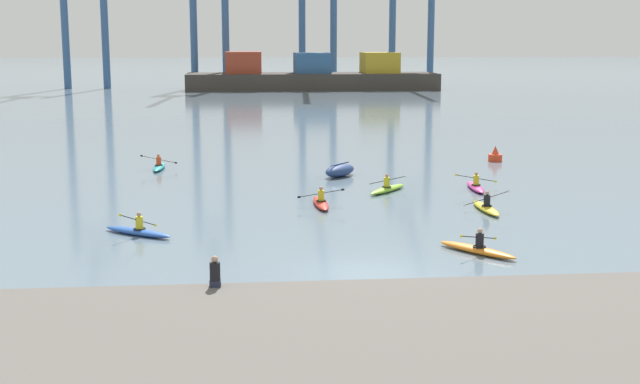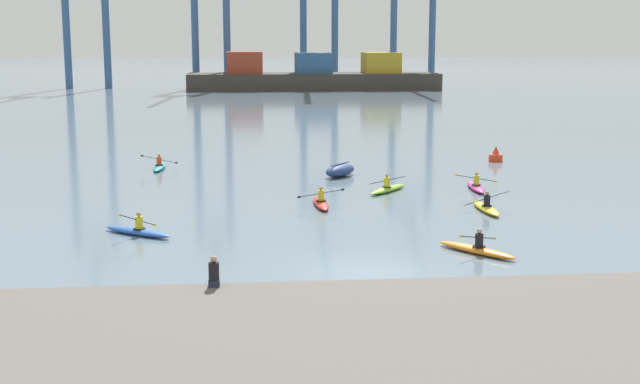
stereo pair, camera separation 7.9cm
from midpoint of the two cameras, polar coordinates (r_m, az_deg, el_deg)
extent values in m
plane|color=slate|center=(28.03, 3.40, -5.58)|extent=(800.00, 800.00, 0.00)
cube|color=#38332D|center=(136.69, -0.45, 7.60)|extent=(40.48, 10.32, 2.68)
cube|color=#993823|center=(136.10, -5.18, 8.84)|extent=(5.67, 7.23, 3.45)
cube|color=#2D5684|center=(136.59, -0.45, 8.84)|extent=(5.67, 7.23, 3.27)
cube|color=#B29323|center=(137.98, 4.21, 8.84)|extent=(5.67, 7.23, 3.33)
cylinder|color=#335684|center=(145.70, -17.09, 12.51)|extent=(1.20, 1.20, 29.04)
cylinder|color=#335684|center=(144.57, -14.53, 12.65)|extent=(1.20, 1.20, 29.04)
cylinder|color=#335684|center=(143.25, -8.60, 12.65)|extent=(1.20, 1.20, 27.89)
cylinder|color=#335684|center=(143.07, -6.43, 12.71)|extent=(1.20, 1.20, 27.89)
cylinder|color=#335684|center=(148.71, -1.14, 11.57)|extent=(1.20, 1.20, 22.18)
cylinder|color=#335684|center=(149.22, 1.04, 11.56)|extent=(1.20, 1.20, 22.18)
cylinder|color=#335684|center=(151.30, 5.10, 11.86)|extent=(1.20, 1.20, 24.06)
cylinder|color=#335684|center=(152.71, 7.74, 11.80)|extent=(1.20, 1.20, 24.06)
ellipsoid|color=navy|center=(47.87, 1.44, 1.48)|extent=(2.46, 2.73, 0.70)
cube|color=navy|center=(47.82, 1.44, 1.93)|extent=(1.24, 1.58, 0.06)
cylinder|color=red|center=(55.28, 12.00, 2.31)|extent=(0.90, 0.90, 0.45)
cone|color=red|center=(55.22, 12.02, 2.83)|extent=(0.50, 0.49, 0.55)
ellipsoid|color=red|center=(39.30, 0.11, -0.77)|extent=(0.70, 3.42, 0.26)
torus|color=black|center=(39.17, 0.13, -0.59)|extent=(0.50, 0.50, 0.05)
cylinder|color=gold|center=(39.13, 0.13, -0.25)|extent=(0.30, 0.30, 0.50)
sphere|color=tan|center=(39.07, 0.13, 0.25)|extent=(0.19, 0.19, 0.19)
cylinder|color=black|center=(39.16, 0.12, -0.09)|extent=(2.08, 0.10, 0.35)
ellipsoid|color=black|center=(39.08, -1.39, -0.35)|extent=(0.20, 0.05, 0.14)
ellipsoid|color=black|center=(39.27, 1.63, 0.17)|extent=(0.20, 0.05, 0.14)
ellipsoid|color=yellow|center=(38.84, 11.38, -1.10)|extent=(0.66, 3.41, 0.26)
torus|color=black|center=(38.72, 11.43, -0.93)|extent=(0.50, 0.50, 0.05)
cylinder|color=black|center=(38.67, 11.44, -0.58)|extent=(0.30, 0.30, 0.50)
sphere|color=tan|center=(38.61, 11.46, -0.07)|extent=(0.19, 0.19, 0.19)
cylinder|color=black|center=(38.70, 11.42, -0.42)|extent=(2.02, 0.07, 0.64)
ellipsoid|color=silver|center=(38.47, 9.98, -0.90)|extent=(0.20, 0.04, 0.16)
ellipsoid|color=silver|center=(38.97, 12.85, 0.05)|extent=(0.20, 0.04, 0.16)
ellipsoid|color=#2856B2|center=(34.19, -12.34, -2.68)|extent=(3.09, 2.50, 0.26)
torus|color=black|center=(34.09, -12.23, -2.47)|extent=(0.69, 0.69, 0.05)
cylinder|color=gold|center=(34.04, -12.24, -2.08)|extent=(0.30, 0.30, 0.50)
sphere|color=tan|center=(33.97, -12.27, -1.50)|extent=(0.19, 0.19, 0.19)
cylinder|color=black|center=(34.05, -12.31, -1.90)|extent=(1.20, 1.60, 0.81)
ellipsoid|color=yellow|center=(33.29, -13.49, -1.55)|extent=(0.16, 0.19, 0.17)
ellipsoid|color=yellow|center=(34.83, -11.19, -2.24)|extent=(0.16, 0.19, 0.17)
ellipsoid|color=orange|center=(31.06, 10.77, -3.92)|extent=(2.53, 3.07, 0.26)
torus|color=black|center=(30.97, 10.93, -3.70)|extent=(0.69, 0.69, 0.05)
cylinder|color=black|center=(30.92, 10.94, -3.27)|extent=(0.30, 0.30, 0.50)
sphere|color=tan|center=(30.84, 10.96, -2.64)|extent=(0.19, 0.19, 0.19)
cylinder|color=black|center=(30.92, 10.87, -3.08)|extent=(1.67, 1.27, 0.45)
ellipsoid|color=yellow|center=(30.07, 9.71, -3.01)|extent=(0.18, 0.15, 0.14)
ellipsoid|color=yellow|center=(31.78, 11.98, -3.14)|extent=(0.18, 0.15, 0.14)
ellipsoid|color=#C13384|center=(44.41, 10.69, 0.33)|extent=(0.85, 3.44, 0.26)
torus|color=black|center=(44.29, 10.72, 0.49)|extent=(0.53, 0.53, 0.05)
cylinder|color=gold|center=(44.25, 10.73, 0.79)|extent=(0.30, 0.30, 0.50)
sphere|color=tan|center=(44.19, 10.74, 1.24)|extent=(0.19, 0.19, 0.19)
cylinder|color=black|center=(44.28, 10.72, 0.93)|extent=(2.07, 0.19, 0.39)
ellipsoid|color=yellow|center=(44.05, 9.41, 1.16)|extent=(0.20, 0.05, 0.14)
ellipsoid|color=yellow|center=(44.53, 12.02, 0.71)|extent=(0.20, 0.05, 0.14)
ellipsoid|color=teal|center=(51.65, -10.91, 1.70)|extent=(0.71, 3.42, 0.26)
torus|color=black|center=(51.53, -10.93, 1.84)|extent=(0.51, 0.51, 0.05)
cylinder|color=#DB471E|center=(51.50, -10.94, 2.10)|extent=(0.30, 0.30, 0.50)
sphere|color=tan|center=(51.45, -10.95, 2.49)|extent=(0.19, 0.19, 0.19)
cylinder|color=black|center=(51.53, -10.94, 2.22)|extent=(2.06, 0.10, 0.48)
ellipsoid|color=black|center=(51.65, -12.07, 2.45)|extent=(0.20, 0.05, 0.15)
ellipsoid|color=black|center=(51.44, -9.79, 1.99)|extent=(0.20, 0.05, 0.15)
ellipsoid|color=#7ABC2D|center=(43.16, 4.72, 0.19)|extent=(2.61, 3.02, 0.26)
torus|color=black|center=(43.05, 4.66, 0.36)|extent=(0.69, 0.69, 0.05)
cylinder|color=gold|center=(43.01, 4.66, 0.67)|extent=(0.30, 0.30, 0.50)
sphere|color=tan|center=(42.95, 4.67, 1.13)|extent=(0.19, 0.19, 0.19)
cylinder|color=black|center=(43.03, 4.70, 0.81)|extent=(1.60, 1.30, 0.60)
ellipsoid|color=silver|center=(43.57, 3.53, 0.56)|extent=(0.18, 0.16, 0.15)
ellipsoid|color=silver|center=(42.51, 5.89, 1.07)|extent=(0.18, 0.16, 0.15)
cube|color=#23283D|center=(23.92, -7.18, -6.23)|extent=(0.32, 0.28, 0.18)
cylinder|color=black|center=(23.83, -7.20, -5.42)|extent=(0.30, 0.30, 0.52)
sphere|color=tan|center=(23.73, -7.22, -4.58)|extent=(0.19, 0.19, 0.19)
camera|label=1|loc=(0.04, -89.94, 0.01)|focal=46.64mm
camera|label=2|loc=(0.04, 90.06, -0.01)|focal=46.64mm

